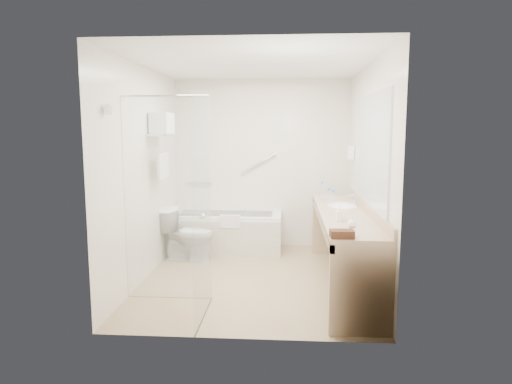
# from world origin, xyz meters

# --- Properties ---
(floor) EXTENTS (3.20, 3.20, 0.00)m
(floor) POSITION_xyz_m (0.00, 0.00, 0.00)
(floor) COLOR #98835E
(floor) RESTS_ON ground
(ceiling) EXTENTS (2.60, 3.20, 0.10)m
(ceiling) POSITION_xyz_m (0.00, 0.00, 2.50)
(ceiling) COLOR white
(ceiling) RESTS_ON wall_back
(wall_back) EXTENTS (2.60, 0.10, 2.50)m
(wall_back) POSITION_xyz_m (0.00, 1.60, 1.25)
(wall_back) COLOR silver
(wall_back) RESTS_ON ground
(wall_front) EXTENTS (2.60, 0.10, 2.50)m
(wall_front) POSITION_xyz_m (0.00, -1.60, 1.25)
(wall_front) COLOR silver
(wall_front) RESTS_ON ground
(wall_left) EXTENTS (0.10, 3.20, 2.50)m
(wall_left) POSITION_xyz_m (-1.30, 0.00, 1.25)
(wall_left) COLOR silver
(wall_left) RESTS_ON ground
(wall_right) EXTENTS (0.10, 3.20, 2.50)m
(wall_right) POSITION_xyz_m (1.30, 0.00, 1.25)
(wall_right) COLOR silver
(wall_right) RESTS_ON ground
(bathtub) EXTENTS (1.60, 0.73, 0.59)m
(bathtub) POSITION_xyz_m (-0.50, 1.24, 0.28)
(bathtub) COLOR white
(bathtub) RESTS_ON floor
(grab_bar_short) EXTENTS (0.40, 0.03, 0.03)m
(grab_bar_short) POSITION_xyz_m (-0.95, 1.56, 0.95)
(grab_bar_short) COLOR silver
(grab_bar_short) RESTS_ON wall_back
(grab_bar_long) EXTENTS (0.53, 0.03, 0.33)m
(grab_bar_long) POSITION_xyz_m (-0.05, 1.56, 1.25)
(grab_bar_long) COLOR silver
(grab_bar_long) RESTS_ON wall_back
(shower_enclosure) EXTENTS (0.96, 0.91, 2.11)m
(shower_enclosure) POSITION_xyz_m (-0.63, -0.93, 1.07)
(shower_enclosure) COLOR silver
(shower_enclosure) RESTS_ON floor
(towel_shelf) EXTENTS (0.24, 0.55, 0.81)m
(towel_shelf) POSITION_xyz_m (-1.17, 0.35, 1.75)
(towel_shelf) COLOR silver
(towel_shelf) RESTS_ON wall_left
(vanity_counter) EXTENTS (0.55, 2.70, 0.95)m
(vanity_counter) POSITION_xyz_m (1.02, -0.15, 0.64)
(vanity_counter) COLOR tan
(vanity_counter) RESTS_ON floor
(sink) EXTENTS (0.40, 0.52, 0.14)m
(sink) POSITION_xyz_m (1.05, 0.25, 0.82)
(sink) COLOR white
(sink) RESTS_ON vanity_counter
(faucet) EXTENTS (0.03, 0.03, 0.14)m
(faucet) POSITION_xyz_m (1.20, 0.25, 0.93)
(faucet) COLOR silver
(faucet) RESTS_ON vanity_counter
(mirror) EXTENTS (0.02, 2.00, 1.20)m
(mirror) POSITION_xyz_m (1.29, -0.15, 1.55)
(mirror) COLOR silver
(mirror) RESTS_ON wall_right
(hairdryer_unit) EXTENTS (0.08, 0.10, 0.18)m
(hairdryer_unit) POSITION_xyz_m (1.25, 1.05, 1.45)
(hairdryer_unit) COLOR white
(hairdryer_unit) RESTS_ON wall_right
(toilet) EXTENTS (0.77, 0.50, 0.70)m
(toilet) POSITION_xyz_m (-0.95, 0.70, 0.35)
(toilet) COLOR white
(toilet) RESTS_ON floor
(amenity_basket) EXTENTS (0.21, 0.15, 0.07)m
(amenity_basket) POSITION_xyz_m (0.86, -1.40, 0.88)
(amenity_basket) COLOR #402216
(amenity_basket) RESTS_ON vanity_counter
(soap_bottle_a) EXTENTS (0.07, 0.15, 0.07)m
(soap_bottle_a) POSITION_xyz_m (0.92, -0.67, 0.88)
(soap_bottle_a) COLOR white
(soap_bottle_a) RESTS_ON vanity_counter
(soap_bottle_b) EXTENTS (0.09, 0.11, 0.08)m
(soap_bottle_b) POSITION_xyz_m (1.00, -0.97, 0.89)
(soap_bottle_b) COLOR white
(soap_bottle_b) RESTS_ON vanity_counter
(water_bottle_left) EXTENTS (0.06, 0.06, 0.19)m
(water_bottle_left) POSITION_xyz_m (0.94, 0.24, 0.94)
(water_bottle_left) COLOR silver
(water_bottle_left) RESTS_ON vanity_counter
(water_bottle_mid) EXTENTS (0.06, 0.06, 0.19)m
(water_bottle_mid) POSITION_xyz_m (0.87, 1.10, 0.94)
(water_bottle_mid) COLOR silver
(water_bottle_mid) RESTS_ON vanity_counter
(water_bottle_right) EXTENTS (0.06, 0.06, 0.19)m
(water_bottle_right) POSITION_xyz_m (0.91, 0.43, 0.94)
(water_bottle_right) COLOR silver
(water_bottle_right) RESTS_ON vanity_counter
(drinking_glass_near) EXTENTS (0.08, 0.08, 0.08)m
(drinking_glass_near) POSITION_xyz_m (0.91, 0.13, 0.89)
(drinking_glass_near) COLOR silver
(drinking_glass_near) RESTS_ON vanity_counter
(drinking_glass_far) EXTENTS (0.10, 0.10, 0.10)m
(drinking_glass_far) POSITION_xyz_m (0.86, 0.68, 0.90)
(drinking_glass_far) COLOR silver
(drinking_glass_far) RESTS_ON vanity_counter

